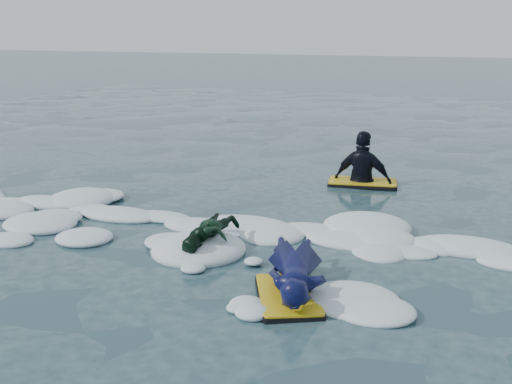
# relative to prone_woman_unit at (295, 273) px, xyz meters

# --- Properties ---
(ground) EXTENTS (120.00, 120.00, 0.00)m
(ground) POSITION_rel_prone_woman_unit_xyz_m (-1.56, 0.36, -0.23)
(ground) COLOR #183139
(ground) RESTS_ON ground
(foam_band) EXTENTS (12.00, 3.10, 0.30)m
(foam_band) POSITION_rel_prone_woman_unit_xyz_m (-1.56, 1.39, -0.23)
(foam_band) COLOR white
(foam_band) RESTS_ON ground
(prone_woman_unit) EXTENTS (1.14, 1.83, 0.45)m
(prone_woman_unit) POSITION_rel_prone_woman_unit_xyz_m (0.00, 0.00, 0.00)
(prone_woman_unit) COLOR black
(prone_woman_unit) RESTS_ON ground
(prone_child_unit) EXTENTS (0.68, 1.17, 0.42)m
(prone_child_unit) POSITION_rel_prone_woman_unit_xyz_m (-1.41, 0.83, -0.02)
(prone_child_unit) COLOR black
(prone_child_unit) RESTS_ON ground
(waiting_rider_unit) EXTENTS (1.33, 0.88, 1.85)m
(waiting_rider_unit) POSITION_rel_prone_woman_unit_xyz_m (-0.38, 5.10, -0.16)
(waiting_rider_unit) COLOR black
(waiting_rider_unit) RESTS_ON ground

